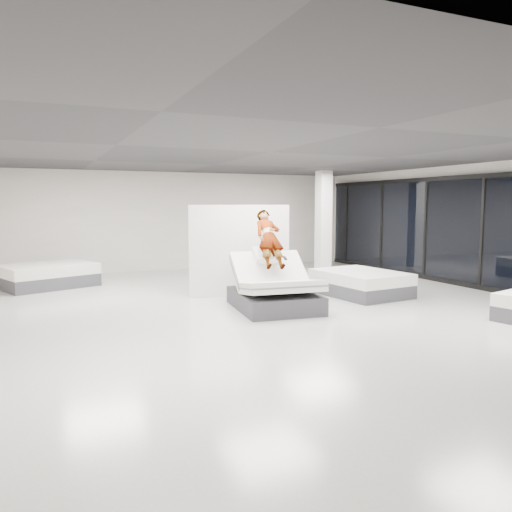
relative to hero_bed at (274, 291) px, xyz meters
name	(u,v)px	position (x,y,z in m)	size (l,w,h in m)	color
room	(270,232)	(-0.10, 0.02, 1.22)	(14.00, 14.04, 3.20)	beige
hero_bed	(274,291)	(0.00, 0.00, 0.00)	(1.76, 2.20, 1.26)	#313135
person	(269,249)	(0.04, 0.32, 0.84)	(0.56, 0.37, 1.55)	slate
remote	(285,258)	(0.22, -0.05, 0.68)	(0.05, 0.14, 0.03)	black
divider_panel	(240,251)	(-0.10, 1.66, 0.69)	(2.36, 0.11, 2.15)	silver
flat_bed_right_far	(361,283)	(2.57, 0.61, -0.10)	(1.77, 2.23, 0.57)	#313135
flat_bed_left_far	(47,275)	(-4.25, 4.90, -0.08)	(2.65, 2.34, 0.61)	#313135
column	(323,222)	(3.90, 4.52, 1.22)	(0.40, 0.40, 3.20)	silver
storefront_glazing	(482,233)	(5.80, 0.02, 1.07)	(0.12, 13.40, 2.92)	#202635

